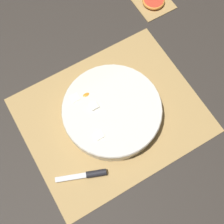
{
  "coord_description": "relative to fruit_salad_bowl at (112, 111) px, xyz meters",
  "views": [
    {
      "loc": [
        0.17,
        0.29,
        0.87
      ],
      "look_at": [
        0.0,
        0.0,
        0.03
      ],
      "focal_mm": 50.0,
      "sensor_mm": 36.0,
      "label": 1
    }
  ],
  "objects": [
    {
      "name": "fruit_salad_bowl",
      "position": [
        0.0,
        0.0,
        0.0
      ],
      "size": [
        0.29,
        0.29,
        0.06
      ],
      "color": "silver",
      "rests_on": "bamboo_mat_center"
    },
    {
      "name": "coaster_mat_near_left",
      "position": [
        -0.34,
        -0.29,
        -0.03
      ],
      "size": [
        0.12,
        0.12,
        0.01
      ],
      "color": "#A8844C",
      "rests_on": "ground_plane"
    },
    {
      "name": "paring_knife",
      "position": [
        0.13,
        0.13,
        -0.02
      ],
      "size": [
        0.14,
        0.07,
        0.02
      ],
      "color": "silver",
      "rests_on": "bamboo_mat_center"
    },
    {
      "name": "grapefruit_slice",
      "position": [
        -0.34,
        -0.29,
        -0.02
      ],
      "size": [
        0.08,
        0.08,
        0.01
      ],
      "color": "red",
      "rests_on": "coaster_mat_near_left"
    },
    {
      "name": "ground_plane",
      "position": [
        -0.0,
        0.0,
        -0.04
      ],
      "size": [
        6.0,
        6.0,
        0.0
      ],
      "primitive_type": "plane",
      "color": "#2D2823"
    },
    {
      "name": "bamboo_mat_center",
      "position": [
        -0.0,
        0.0,
        -0.03
      ],
      "size": [
        0.51,
        0.42,
        0.01
      ],
      "color": "#A8844C",
      "rests_on": "ground_plane"
    }
  ]
}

